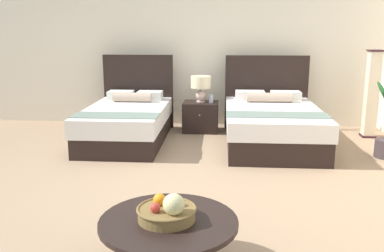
% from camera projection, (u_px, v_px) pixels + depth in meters
% --- Properties ---
extents(ground_plane, '(9.79, 9.93, 0.02)m').
position_uv_depth(ground_plane, '(186.00, 186.00, 4.72)').
color(ground_plane, '#A08264').
extents(wall_back, '(9.79, 0.12, 2.85)m').
position_uv_depth(wall_back, '(205.00, 44.00, 7.47)').
color(wall_back, silver).
rests_on(wall_back, ground).
extents(bed_near_window, '(1.22, 2.06, 1.26)m').
position_uv_depth(bed_near_window, '(128.00, 121.00, 6.52)').
color(bed_near_window, black).
rests_on(bed_near_window, ground).
extents(bed_near_corner, '(1.41, 2.18, 1.26)m').
position_uv_depth(bed_near_corner, '(272.00, 123.00, 6.33)').
color(bed_near_corner, black).
rests_on(bed_near_corner, ground).
extents(nightstand, '(0.58, 0.50, 0.50)m').
position_uv_depth(nightstand, '(201.00, 117.00, 7.15)').
color(nightstand, black).
rests_on(nightstand, ground).
extents(table_lamp, '(0.33, 0.33, 0.43)m').
position_uv_depth(table_lamp, '(201.00, 85.00, 7.05)').
color(table_lamp, beige).
rests_on(table_lamp, nightstand).
extents(vase, '(0.07, 0.07, 0.14)m').
position_uv_depth(vase, '(211.00, 99.00, 7.02)').
color(vase, '#B0B8C9').
rests_on(vase, nightstand).
extents(coffee_table, '(0.97, 0.97, 0.40)m').
position_uv_depth(coffee_table, '(169.00, 233.00, 2.98)').
color(coffee_table, black).
rests_on(coffee_table, ground).
extents(fruit_bowl, '(0.42, 0.42, 0.22)m').
position_uv_depth(fruit_bowl, '(167.00, 211.00, 2.94)').
color(fruit_bowl, brown).
rests_on(fruit_bowl, coffee_table).
extents(floor_lamp_corner, '(0.22, 0.22, 1.37)m').
position_uv_depth(floor_lamp_corner, '(371.00, 94.00, 6.68)').
color(floor_lamp_corner, '#33171E').
rests_on(floor_lamp_corner, ground).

